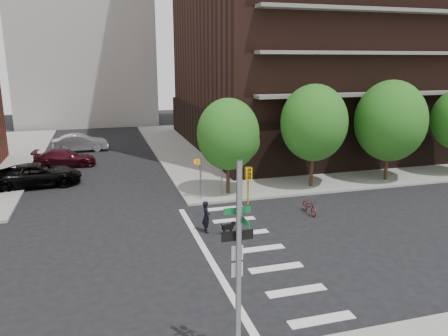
{
  "coord_description": "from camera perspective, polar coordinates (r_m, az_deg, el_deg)",
  "views": [
    {
      "loc": [
        -3.88,
        -17.76,
        8.62
      ],
      "look_at": [
        3.0,
        6.0,
        2.5
      ],
      "focal_mm": 35.0,
      "sensor_mm": 36.0,
      "label": 1
    }
  ],
  "objects": [
    {
      "name": "pedestrian_signal",
      "position": [
        27.27,
        -2.5,
        -0.48
      ],
      "size": [
        2.18,
        0.67,
        2.6
      ],
      "color": "slate",
      "rests_on": "sidewalk_ne"
    },
    {
      "name": "parked_car_black",
      "position": [
        33.24,
        -23.13,
        -0.83
      ],
      "size": [
        3.28,
        6.09,
        1.63
      ],
      "primitive_type": "imported",
      "rotation": [
        0.0,
        0.0,
        1.67
      ],
      "color": "black",
      "rests_on": "ground"
    },
    {
      "name": "parked_car_silver",
      "position": [
        44.57,
        -18.24,
        3.15
      ],
      "size": [
        2.14,
        5.26,
        1.7
      ],
      "primitive_type": "imported",
      "rotation": [
        0.0,
        0.0,
        1.64
      ],
      "color": "#ACAFB4",
      "rests_on": "ground"
    },
    {
      "name": "parked_car_maroon",
      "position": [
        38.65,
        -20.07,
        1.25
      ],
      "size": [
        2.47,
        5.13,
        1.44
      ],
      "primitive_type": "imported",
      "rotation": [
        0.0,
        0.0,
        1.48
      ],
      "color": "#47101B",
      "rests_on": "ground"
    },
    {
      "name": "tree_c",
      "position": [
        33.2,
        20.91,
        5.77
      ],
      "size": [
        5.0,
        5.0,
        6.8
      ],
      "color": "#301E11",
      "rests_on": "sidewalk_ne"
    },
    {
      "name": "tree_b",
      "position": [
        29.98,
        11.66,
        5.8
      ],
      "size": [
        4.5,
        4.5,
        6.65
      ],
      "color": "#301E11",
      "rests_on": "sidewalk_ne"
    },
    {
      "name": "dog",
      "position": [
        22.41,
        0.58,
        -7.68
      ],
      "size": [
        0.73,
        0.29,
        0.61
      ],
      "rotation": [
        0.0,
        0.0,
        0.16
      ],
      "color": "black",
      "rests_on": "ground"
    },
    {
      "name": "sidewalk_ne",
      "position": [
        48.68,
        14.22,
        3.36
      ],
      "size": [
        39.0,
        33.0,
        0.15
      ],
      "primitive_type": "cube",
      "color": "gray",
      "rests_on": "ground"
    },
    {
      "name": "tree_a",
      "position": [
        27.8,
        0.55,
        4.42
      ],
      "size": [
        4.0,
        4.0,
        5.9
      ],
      "color": "#301E11",
      "rests_on": "sidewalk_ne"
    },
    {
      "name": "traffic_signal",
      "position": [
        12.34,
        2.03,
        -14.8
      ],
      "size": [
        0.9,
        0.75,
        6.0
      ],
      "color": "slate",
      "rests_on": "sidewalk_s"
    },
    {
      "name": "scooter",
      "position": [
        25.73,
        11.11,
        -4.88
      ],
      "size": [
        0.65,
        1.75,
        0.91
      ],
      "primitive_type": "imported",
      "rotation": [
        0.0,
        0.0,
        -0.03
      ],
      "color": "maroon",
      "rests_on": "ground"
    },
    {
      "name": "crosswalk",
      "position": [
        20.66,
        2.56,
        -10.77
      ],
      "size": [
        3.85,
        13.0,
        0.01
      ],
      "color": "silver",
      "rests_on": "ground"
    },
    {
      "name": "dog_walker",
      "position": [
        22.49,
        -2.35,
        -6.36
      ],
      "size": [
        0.63,
        0.43,
        1.68
      ],
      "primitive_type": "imported",
      "rotation": [
        0.0,
        0.0,
        1.61
      ],
      "color": "black",
      "rests_on": "ground"
    },
    {
      "name": "ground",
      "position": [
        20.12,
        -3.52,
        -11.5
      ],
      "size": [
        120.0,
        120.0,
        0.0
      ],
      "primitive_type": "plane",
      "color": "black",
      "rests_on": "ground"
    }
  ]
}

